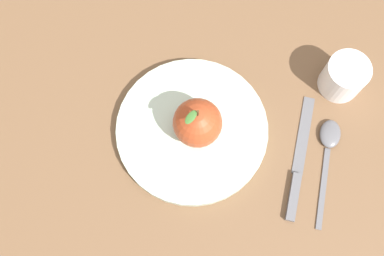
{
  "coord_description": "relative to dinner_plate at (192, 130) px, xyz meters",
  "views": [
    {
      "loc": [
        0.13,
        0.14,
        0.71
      ],
      "look_at": [
        0.01,
        -0.03,
        0.02
      ],
      "focal_mm": 42.21,
      "sensor_mm": 36.0,
      "label": 1
    }
  ],
  "objects": [
    {
      "name": "cup",
      "position": [
        -0.25,
        0.08,
        0.03
      ],
      "size": [
        0.07,
        0.07,
        0.06
      ],
      "color": "white",
      "rests_on": "ground_plane"
    },
    {
      "name": "spoon",
      "position": [
        -0.16,
        0.15,
        -0.01
      ],
      "size": [
        0.15,
        0.14,
        0.01
      ],
      "color": "#59595E",
      "rests_on": "ground_plane"
    },
    {
      "name": "ground_plane",
      "position": [
        -0.01,
        0.03,
        -0.01
      ],
      "size": [
        2.4,
        2.4,
        0.0
      ],
      "primitive_type": "plane",
      "color": "brown"
    },
    {
      "name": "knife",
      "position": [
        -0.1,
        0.15,
        -0.01
      ],
      "size": [
        0.17,
        0.15,
        0.01
      ],
      "color": "#59595E",
      "rests_on": "ground_plane"
    },
    {
      "name": "apple",
      "position": [
        -0.0,
        0.01,
        0.05
      ],
      "size": [
        0.08,
        0.08,
        0.09
      ],
      "color": "#9E3D1E",
      "rests_on": "dinner_plate"
    },
    {
      "name": "dinner_plate",
      "position": [
        0.0,
        0.0,
        0.0
      ],
      "size": [
        0.25,
        0.25,
        0.02
      ],
      "color": "#B2C6B2",
      "rests_on": "ground_plane"
    }
  ]
}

